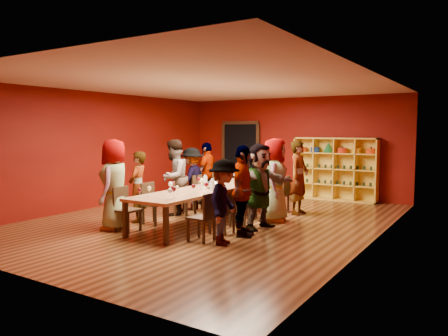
# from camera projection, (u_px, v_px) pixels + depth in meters

# --- Properties ---
(room_shell) EXTENTS (7.10, 9.10, 3.04)m
(room_shell) POSITION_uv_depth(u_px,v_px,m) (212.00, 154.00, 9.61)
(room_shell) COLOR #4C2A14
(room_shell) RESTS_ON ground
(tasting_table) EXTENTS (1.10, 4.50, 0.75)m
(tasting_table) POSITION_uv_depth(u_px,v_px,m) (212.00, 190.00, 9.68)
(tasting_table) COLOR #B07549
(tasting_table) RESTS_ON ground
(doorway) EXTENTS (1.40, 0.17, 2.30)m
(doorway) POSITION_uv_depth(u_px,v_px,m) (241.00, 157.00, 14.34)
(doorway) COLOR black
(doorway) RESTS_ON ground
(shelving_unit) EXTENTS (2.40, 0.40, 1.80)m
(shelving_unit) POSITION_uv_depth(u_px,v_px,m) (335.00, 166.00, 12.56)
(shelving_unit) COLOR gold
(shelving_unit) RESTS_ON ground
(chair_person_left_0) EXTENTS (0.42, 0.42, 0.89)m
(chair_person_left_0) POSITION_uv_depth(u_px,v_px,m) (125.00, 206.00, 8.70)
(chair_person_left_0) COLOR black
(chair_person_left_0) RESTS_ON ground
(person_left_0) EXTENTS (0.80, 1.02, 1.84)m
(person_left_0) POSITION_uv_depth(u_px,v_px,m) (115.00, 185.00, 8.81)
(person_left_0) COLOR pink
(person_left_0) RESTS_ON ground
(chair_person_left_1) EXTENTS (0.42, 0.42, 0.89)m
(chair_person_left_1) POSITION_uv_depth(u_px,v_px,m) (152.00, 201.00, 9.37)
(chair_person_left_1) COLOR black
(chair_person_left_1) RESTS_ON ground
(person_left_1) EXTENTS (0.58, 0.67, 1.55)m
(person_left_1) POSITION_uv_depth(u_px,v_px,m) (138.00, 187.00, 9.55)
(person_left_1) COLOR #4D4D52
(person_left_1) RESTS_ON ground
(chair_person_left_2) EXTENTS (0.42, 0.42, 0.89)m
(chair_person_left_2) POSITION_uv_depth(u_px,v_px,m) (182.00, 195.00, 10.27)
(chair_person_left_2) COLOR black
(chair_person_left_2) RESTS_ON ground
(person_left_2) EXTENTS (0.65, 0.95, 1.79)m
(person_left_2) POSITION_uv_depth(u_px,v_px,m) (174.00, 177.00, 10.37)
(person_left_2) COLOR #517BA6
(person_left_2) RESTS_ON ground
(chair_person_left_3) EXTENTS (0.42, 0.42, 0.89)m
(chair_person_left_3) POSITION_uv_depth(u_px,v_px,m) (201.00, 191.00, 10.91)
(chair_person_left_3) COLOR black
(chair_person_left_3) RESTS_ON ground
(person_left_3) EXTENTS (0.56, 1.06, 1.57)m
(person_left_3) POSITION_uv_depth(u_px,v_px,m) (192.00, 179.00, 11.03)
(person_left_3) COLOR #121433
(person_left_3) RESTS_ON ground
(chair_person_left_4) EXTENTS (0.42, 0.42, 0.89)m
(chair_person_left_4) POSITION_uv_depth(u_px,v_px,m) (220.00, 187.00, 11.68)
(chair_person_left_4) COLOR black
(chair_person_left_4) RESTS_ON ground
(person_left_4) EXTENTS (0.58, 1.04, 1.68)m
(person_left_4) POSITION_uv_depth(u_px,v_px,m) (207.00, 173.00, 11.88)
(person_left_4) COLOR pink
(person_left_4) RESTS_ON ground
(chair_person_right_0) EXTENTS (0.42, 0.42, 0.89)m
(chair_person_right_0) POSITION_uv_depth(u_px,v_px,m) (205.00, 214.00, 7.88)
(chair_person_right_0) COLOR black
(chair_person_right_0) RESTS_ON ground
(person_right_0) EXTENTS (0.66, 1.05, 1.51)m
(person_right_0) POSITION_uv_depth(u_px,v_px,m) (224.00, 202.00, 7.64)
(person_right_0) COLOR silver
(person_right_0) RESTS_ON ground
(chair_person_right_1) EXTENTS (0.42, 0.42, 0.89)m
(chair_person_right_1) POSITION_uv_depth(u_px,v_px,m) (225.00, 209.00, 8.47)
(chair_person_right_1) COLOR black
(chair_person_right_1) RESTS_ON ground
(person_right_1) EXTENTS (0.77, 1.11, 1.73)m
(person_right_1) POSITION_uv_depth(u_px,v_px,m) (242.00, 191.00, 8.24)
(person_right_1) COLOR silver
(person_right_1) RESTS_ON ground
(chair_person_right_2) EXTENTS (0.42, 0.42, 0.89)m
(chair_person_right_2) POSITION_uv_depth(u_px,v_px,m) (245.00, 203.00, 9.11)
(chair_person_right_2) COLOR black
(chair_person_right_2) RESTS_ON ground
(person_right_2) EXTENTS (0.87, 1.70, 1.76)m
(person_right_2) POSITION_uv_depth(u_px,v_px,m) (260.00, 186.00, 8.89)
(person_right_2) COLOR #131934
(person_right_2) RESTS_ON ground
(chair_person_right_3) EXTENTS (0.42, 0.42, 0.89)m
(chair_person_right_3) POSITION_uv_depth(u_px,v_px,m) (262.00, 198.00, 9.80)
(chair_person_right_3) COLOR black
(chair_person_right_3) RESTS_ON ground
(person_right_3) EXTENTS (0.74, 1.00, 1.84)m
(person_right_3) POSITION_uv_depth(u_px,v_px,m) (275.00, 180.00, 9.60)
(person_right_3) COLOR #4D4D52
(person_right_3) RESTS_ON ground
(chair_person_right_4) EXTENTS (0.42, 0.42, 0.89)m
(chair_person_right_4) POSITION_uv_depth(u_px,v_px,m) (282.00, 192.00, 10.69)
(chair_person_right_4) COLOR black
(chair_person_right_4) RESTS_ON ground
(person_right_4) EXTENTS (0.47, 0.65, 1.77)m
(person_right_4) POSITION_uv_depth(u_px,v_px,m) (299.00, 177.00, 10.43)
(person_right_4) COLOR #D89192
(person_right_4) RESTS_ON ground
(wine_glass_0) EXTENTS (0.08, 0.08, 0.20)m
(wine_glass_0) POSITION_uv_depth(u_px,v_px,m) (173.00, 184.00, 9.11)
(wine_glass_0) COLOR silver
(wine_glass_0) RESTS_ON tasting_table
(wine_glass_1) EXTENTS (0.08, 0.08, 0.21)m
(wine_glass_1) POSITION_uv_depth(u_px,v_px,m) (226.00, 181.00, 9.65)
(wine_glass_1) COLOR silver
(wine_glass_1) RESTS_ON tasting_table
(wine_glass_2) EXTENTS (0.07, 0.07, 0.18)m
(wine_glass_2) POSITION_uv_depth(u_px,v_px,m) (140.00, 190.00, 8.24)
(wine_glass_2) COLOR silver
(wine_glass_2) RESTS_ON tasting_table
(wine_glass_3) EXTENTS (0.09, 0.09, 0.22)m
(wine_glass_3) POSITION_uv_depth(u_px,v_px,m) (202.00, 182.00, 9.33)
(wine_glass_3) COLOR silver
(wine_glass_3) RESTS_ON tasting_table
(wine_glass_4) EXTENTS (0.07, 0.07, 0.18)m
(wine_glass_4) POSITION_uv_depth(u_px,v_px,m) (177.00, 188.00, 8.56)
(wine_glass_4) COLOR silver
(wine_glass_4) RESTS_ON tasting_table
(wine_glass_5) EXTENTS (0.09, 0.09, 0.21)m
(wine_glass_5) POSITION_uv_depth(u_px,v_px,m) (206.00, 185.00, 8.86)
(wine_glass_5) COLOR silver
(wine_glass_5) RESTS_ON tasting_table
(wine_glass_6) EXTENTS (0.08, 0.08, 0.20)m
(wine_glass_6) POSITION_uv_depth(u_px,v_px,m) (259.00, 175.00, 10.95)
(wine_glass_6) COLOR silver
(wine_glass_6) RESTS_ON tasting_table
(wine_glass_7) EXTENTS (0.09, 0.09, 0.22)m
(wine_glass_7) POSITION_uv_depth(u_px,v_px,m) (174.00, 190.00, 8.11)
(wine_glass_7) COLOR silver
(wine_glass_7) RESTS_ON tasting_table
(wine_glass_8) EXTENTS (0.09, 0.09, 0.22)m
(wine_glass_8) POSITION_uv_depth(u_px,v_px,m) (171.00, 185.00, 8.91)
(wine_glass_8) COLOR silver
(wine_glass_8) RESTS_ON tasting_table
(wine_glass_9) EXTENTS (0.08, 0.08, 0.19)m
(wine_glass_9) POSITION_uv_depth(u_px,v_px,m) (219.00, 177.00, 10.51)
(wine_glass_9) COLOR silver
(wine_glass_9) RESTS_ON tasting_table
(wine_glass_10) EXTENTS (0.08, 0.08, 0.19)m
(wine_glass_10) POSITION_uv_depth(u_px,v_px,m) (222.00, 176.00, 10.65)
(wine_glass_10) COLOR silver
(wine_glass_10) RESTS_ON tasting_table
(wine_glass_11) EXTENTS (0.09, 0.09, 0.21)m
(wine_glass_11) POSITION_uv_depth(u_px,v_px,m) (170.00, 191.00, 7.93)
(wine_glass_11) COLOR silver
(wine_glass_11) RESTS_ON tasting_table
(wine_glass_12) EXTENTS (0.08, 0.08, 0.21)m
(wine_glass_12) POSITION_uv_depth(u_px,v_px,m) (224.00, 182.00, 9.47)
(wine_glass_12) COLOR silver
(wine_glass_12) RESTS_ON tasting_table
(wine_glass_13) EXTENTS (0.08, 0.08, 0.20)m
(wine_glass_13) POSITION_uv_depth(u_px,v_px,m) (245.00, 178.00, 10.30)
(wine_glass_13) COLOR silver
(wine_glass_13) RESTS_ON tasting_table
(wine_glass_14) EXTENTS (0.08, 0.08, 0.20)m
(wine_glass_14) POSITION_uv_depth(u_px,v_px,m) (265.00, 174.00, 11.11)
(wine_glass_14) COLOR silver
(wine_glass_14) RESTS_ON tasting_table
(wine_glass_15) EXTENTS (0.08, 0.08, 0.20)m
(wine_glass_15) POSITION_uv_depth(u_px,v_px,m) (241.00, 173.00, 11.45)
(wine_glass_15) COLOR silver
(wine_glass_15) RESTS_ON tasting_table
(wine_glass_16) EXTENTS (0.08, 0.08, 0.20)m
(wine_glass_16) POSITION_uv_depth(u_px,v_px,m) (235.00, 175.00, 10.91)
(wine_glass_16) COLOR silver
(wine_glass_16) RESTS_ON tasting_table
(wine_glass_17) EXTENTS (0.09, 0.09, 0.21)m
(wine_glass_17) POSITION_uv_depth(u_px,v_px,m) (199.00, 180.00, 9.83)
(wine_glass_17) COLOR silver
(wine_glass_17) RESTS_ON tasting_table
(wine_glass_18) EXTENTS (0.08, 0.08, 0.19)m
(wine_glass_18) POSITION_uv_depth(u_px,v_px,m) (239.00, 179.00, 10.13)
(wine_glass_18) COLOR silver
(wine_glass_18) RESTS_ON tasting_table
(wine_glass_19) EXTENTS (0.08, 0.08, 0.19)m
(wine_glass_19) POSITION_uv_depth(u_px,v_px,m) (238.00, 174.00, 11.18)
(wine_glass_19) COLOR silver
(wine_glass_19) RESTS_ON tasting_table
(wine_glass_20) EXTENTS (0.08, 0.08, 0.19)m
(wine_glass_20) POSITION_uv_depth(u_px,v_px,m) (202.00, 180.00, 9.84)
(wine_glass_20) COLOR silver
(wine_glass_20) RESTS_ON tasting_table
(wine_glass_21) EXTENTS (0.08, 0.08, 0.19)m
(wine_glass_21) POSITION_uv_depth(u_px,v_px,m) (149.00, 189.00, 8.38)
(wine_glass_21) COLOR silver
(wine_glass_21) RESTS_ON tasting_table
(wine_glass_22) EXTENTS (0.09, 0.09, 0.22)m
(wine_glass_22) POSITION_uv_depth(u_px,v_px,m) (224.00, 179.00, 9.94)
(wine_glass_22) COLOR silver
(wine_glass_22) RESTS_ON tasting_table
(wine_glass_23) EXTENTS (0.08, 0.08, 0.21)m
(wine_glass_23) POSITION_uv_depth(u_px,v_px,m) (193.00, 187.00, 8.63)
(wine_glass_23) COLOR silver
(wine_glass_23) RESTS_ON tasting_table
(spittoon_bowl) EXTENTS (0.33, 0.33, 0.18)m
(spittoon_bowl) POSITION_uv_depth(u_px,v_px,m) (213.00, 185.00, 9.51)
(spittoon_bowl) COLOR #B5B8BD
(spittoon_bowl) RESTS_ON tasting_table
(carafe_a) EXTENTS (0.12, 0.12, 0.25)m
(carafe_a) POSITION_uv_depth(u_px,v_px,m) (205.00, 181.00, 9.93)
(carafe_a) COLOR silver
(carafe_a) RESTS_ON tasting_table
(carafe_b) EXTENTS (0.12, 0.12, 0.25)m
(carafe_b) POSITION_uv_depth(u_px,v_px,m) (212.00, 185.00, 9.15)
(carafe_b) COLOR silver
(carafe_b) RESTS_ON tasting_table
(wine_bottle) EXTENTS (0.09, 0.09, 0.32)m
(wine_bottle) POSITION_uv_depth(u_px,v_px,m) (254.00, 176.00, 10.84)
(wine_bottle) COLOR #133517
(wine_bottle) RESTS_ON tasting_table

